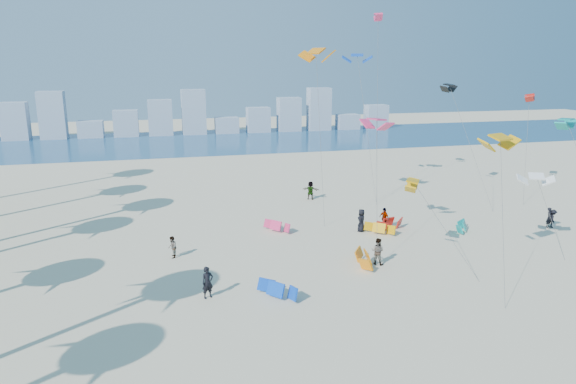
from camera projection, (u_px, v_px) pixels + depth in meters
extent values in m
plane|color=navy|center=(191.00, 142.00, 89.86)|extent=(220.00, 220.00, 0.00)
imported|color=black|center=(208.00, 282.00, 30.37)|extent=(0.81, 0.66, 1.92)
imported|color=gray|center=(378.00, 251.00, 35.46)|extent=(1.14, 1.13, 1.86)
imported|color=black|center=(361.00, 220.00, 42.35)|extent=(1.03, 1.08, 1.87)
imported|color=gray|center=(384.00, 218.00, 43.08)|extent=(0.77, 1.13, 1.78)
imported|color=black|center=(553.00, 219.00, 43.36)|extent=(1.02, 1.14, 1.53)
imported|color=gray|center=(311.00, 190.00, 52.24)|extent=(1.75, 1.34, 1.85)
imported|color=black|center=(549.00, 218.00, 43.36)|extent=(0.73, 0.61, 1.70)
imported|color=gray|center=(172.00, 247.00, 36.66)|extent=(0.66, 0.81, 1.56)
cylinder|color=#595959|center=(445.00, 230.00, 33.57)|extent=(2.99, 3.92, 5.83)
cylinder|color=#595959|center=(377.00, 190.00, 36.42)|extent=(1.50, 4.42, 9.43)
cylinder|color=#595959|center=(320.00, 140.00, 43.40)|extent=(0.10, 2.85, 14.30)
cylinder|color=#595959|center=(471.00, 147.00, 49.16)|extent=(2.10, 5.69, 11.29)
cylinder|color=#595959|center=(551.00, 218.00, 36.43)|extent=(1.49, 2.04, 5.66)
cylinder|color=#595959|center=(367.00, 129.00, 51.25)|extent=(0.35, 5.48, 14.09)
cylinder|color=#595959|center=(526.00, 149.00, 51.28)|extent=(2.64, 4.07, 10.26)
cylinder|color=#595959|center=(503.00, 221.00, 29.88)|extent=(1.14, 3.42, 9.16)
cylinder|color=#595959|center=(377.00, 108.00, 51.35)|extent=(1.15, 4.06, 18.01)
cube|color=#9EADBF|center=(15.00, 121.00, 91.38)|extent=(4.40, 3.00, 6.60)
cube|color=#9EADBF|center=(52.00, 115.00, 92.65)|extent=(4.40, 3.00, 8.40)
cube|color=#9EADBF|center=(91.00, 129.00, 94.79)|extent=(4.40, 3.00, 3.00)
cube|color=#9EADBF|center=(126.00, 123.00, 96.05)|extent=(4.40, 3.00, 4.80)
cube|color=#9EADBF|center=(160.00, 118.00, 97.32)|extent=(4.40, 3.00, 6.60)
cube|color=#9EADBF|center=(194.00, 112.00, 98.58)|extent=(4.40, 3.00, 8.40)
cube|color=#9EADBF|center=(227.00, 125.00, 100.72)|extent=(4.40, 3.00, 3.00)
cube|color=#9EADBF|center=(258.00, 120.00, 101.99)|extent=(4.40, 3.00, 4.80)
cube|color=#9EADBF|center=(289.00, 114.00, 103.25)|extent=(4.40, 3.00, 6.60)
cube|color=#9EADBF|center=(319.00, 109.00, 104.52)|extent=(4.40, 3.00, 8.40)
cube|color=#9EADBF|center=(348.00, 122.00, 106.66)|extent=(4.40, 3.00, 3.00)
cube|color=#9EADBF|center=(376.00, 117.00, 107.92)|extent=(4.40, 3.00, 4.80)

